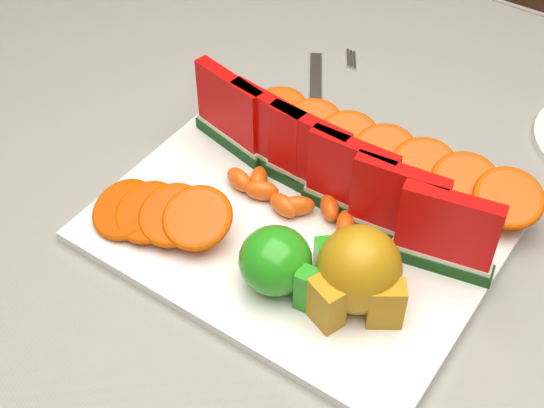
# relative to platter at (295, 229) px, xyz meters

# --- Properties ---
(table) EXTENTS (1.40, 0.90, 0.75)m
(table) POSITION_rel_platter_xyz_m (0.01, 0.05, -0.11)
(table) COLOR #533823
(table) RESTS_ON ground
(tablecloth) EXTENTS (1.53, 1.03, 0.20)m
(tablecloth) POSITION_rel_platter_xyz_m (0.01, 0.05, -0.05)
(tablecloth) COLOR gray
(tablecloth) RESTS_ON table
(platter) EXTENTS (0.40, 0.30, 0.01)m
(platter) POSITION_rel_platter_xyz_m (0.00, 0.00, 0.00)
(platter) COLOR silver
(platter) RESTS_ON tablecloth
(apple_cluster) EXTENTS (0.11, 0.09, 0.07)m
(apple_cluster) POSITION_rel_platter_xyz_m (0.03, -0.07, 0.04)
(apple_cluster) COLOR #209713
(apple_cluster) RESTS_ON platter
(pear_cluster) EXTENTS (0.10, 0.10, 0.09)m
(pear_cluster) POSITION_rel_platter_xyz_m (0.10, -0.05, 0.04)
(pear_cluster) COLOR olive
(pear_cluster) RESTS_ON platter
(fork) EXTENTS (0.10, 0.18, 0.00)m
(fork) POSITION_rel_platter_xyz_m (-0.11, 0.22, -0.00)
(fork) COLOR silver
(fork) RESTS_ON tablecloth
(watermelon_row) EXTENTS (0.39, 0.07, 0.10)m
(watermelon_row) POSITION_rel_platter_xyz_m (0.01, 0.05, 0.05)
(watermelon_row) COLOR #103B0F
(watermelon_row) RESTS_ON platter
(orange_fan_front) EXTENTS (0.16, 0.11, 0.05)m
(orange_fan_front) POSITION_rel_platter_xyz_m (-0.11, -0.08, 0.03)
(orange_fan_front) COLOR #E92700
(orange_fan_front) RESTS_ON platter
(orange_fan_back) EXTENTS (0.38, 0.10, 0.05)m
(orange_fan_back) POSITION_rel_platter_xyz_m (0.03, 0.13, 0.03)
(orange_fan_back) COLOR #E92700
(orange_fan_back) RESTS_ON platter
(tangerine_segments) EXTENTS (0.18, 0.07, 0.02)m
(tangerine_segments) POSITION_rel_platter_xyz_m (-0.01, 0.02, 0.02)
(tangerine_segments) COLOR #F73405
(tangerine_segments) RESTS_ON platter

